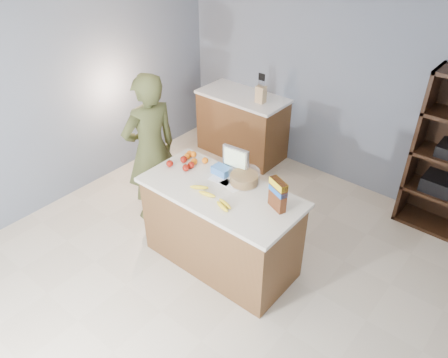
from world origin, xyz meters
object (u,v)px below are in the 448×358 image
Objects in this scene: tv at (236,159)px; person at (151,150)px; cereal_box at (278,192)px; counter_peninsula at (221,230)px.

person is at bearing -168.88° from tv.
cereal_box is (0.63, -0.21, 0.01)m from tv.
tv is 0.67m from cereal_box.
cereal_box is at bearing 101.50° from person.
tv is (-0.08, 0.32, 0.64)m from counter_peninsula.
counter_peninsula is 0.72m from tv.
person is 1.05m from tv.
cereal_box is (0.55, 0.11, 0.65)m from counter_peninsula.
counter_peninsula is 0.90× the size of person.
cereal_box is at bearing -18.50° from tv.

